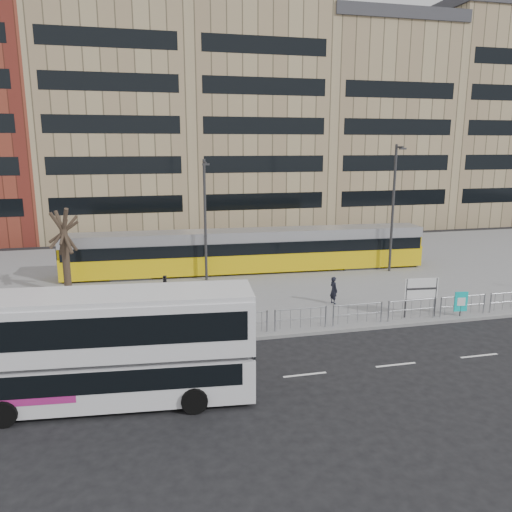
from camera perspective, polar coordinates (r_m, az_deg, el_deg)
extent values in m
plane|color=black|center=(24.65, 7.02, -8.89)|extent=(120.00, 120.00, 0.00)
cube|color=gray|center=(35.58, 0.35, -1.94)|extent=(64.00, 24.00, 0.15)
cube|color=gray|center=(24.67, 6.99, -8.69)|extent=(64.00, 0.25, 0.17)
cube|color=tan|center=(55.54, -15.71, 14.17)|extent=(14.00, 16.00, 22.00)
cube|color=#38383D|center=(57.16, -16.47, 25.85)|extent=(14.40, 16.40, 1.20)
cube|color=tan|center=(56.87, -1.00, 15.58)|extent=(14.00, 16.00, 24.00)
cube|color=tan|center=(61.34, 12.27, 13.68)|extent=(14.00, 16.00, 21.00)
cube|color=#38383D|center=(62.61, 12.78, 23.88)|extent=(14.40, 16.40, 1.20)
cube|color=tan|center=(68.52, 23.26, 13.66)|extent=(14.00, 16.00, 23.00)
cube|color=#38383D|center=(70.02, 24.18, 23.57)|extent=(14.40, 16.40, 1.20)
cylinder|color=#9A9CA2|center=(25.41, 10.96, -5.49)|extent=(32.00, 0.05, 0.05)
cylinder|color=#9A9CA2|center=(25.57, 10.91, -6.56)|extent=(32.00, 0.04, 0.04)
cylinder|color=#9A9CA2|center=(24.20, -26.75, -8.84)|extent=(0.07, 0.07, 1.10)
cube|color=white|center=(21.66, 13.31, -12.26)|extent=(62.00, 0.12, 0.01)
cube|color=silver|center=(18.84, -16.38, -13.13)|extent=(10.29, 3.28, 1.56)
cube|color=silver|center=(18.11, -16.75, -7.60)|extent=(10.29, 3.28, 1.93)
cube|color=silver|center=(17.79, -16.96, -4.53)|extent=(10.28, 3.18, 0.28)
cube|color=black|center=(18.62, -15.02, -12.11)|extent=(8.46, 3.14, 0.78)
cube|color=black|center=(18.05, -16.79, -7.05)|extent=(9.74, 3.26, 1.01)
cube|color=#A82174|center=(19.34, -23.29, -13.13)|extent=(2.97, 2.62, 0.46)
cylinder|color=black|center=(17.81, -7.04, -16.09)|extent=(0.94, 0.36, 0.92)
cylinder|color=black|center=(19.90, -7.18, -12.87)|extent=(0.94, 0.36, 0.92)
cylinder|color=black|center=(18.82, -26.92, -15.79)|extent=(0.94, 0.36, 0.92)
cylinder|color=black|center=(20.81, -24.84, -12.82)|extent=(0.94, 0.36, 0.92)
cube|color=#DCB70B|center=(35.54, -0.83, -0.40)|extent=(25.51, 3.61, 1.45)
cube|color=black|center=(35.33, -0.84, 1.18)|extent=(25.15, 3.64, 0.82)
cube|color=#BBBBC0|center=(35.18, -0.84, 2.41)|extent=(25.51, 3.42, 0.73)
cube|color=#DCB70B|center=(39.30, 16.94, 1.18)|extent=(1.19, 2.10, 2.36)
cube|color=#DCB70B|center=(35.49, -20.58, -0.26)|extent=(1.19, 2.10, 2.36)
cylinder|color=#2D2D30|center=(35.39, -0.83, 0.67)|extent=(2.27, 2.27, 2.72)
cube|color=#2D2D30|center=(37.89, 11.45, -0.82)|extent=(2.83, 2.41, 0.45)
cube|color=#2D2D30|center=(35.28, -14.03, -1.94)|extent=(2.83, 2.41, 0.45)
cylinder|color=#2D2D30|center=(27.15, 16.75, -4.65)|extent=(0.09, 0.09, 2.08)
cylinder|color=#2D2D30|center=(27.85, 19.82, -4.44)|extent=(0.09, 0.09, 2.08)
cube|color=white|center=(27.35, 18.37, -3.55)|extent=(1.81, 0.26, 1.09)
cylinder|color=#2D2D30|center=(28.53, 22.31, -5.69)|extent=(0.06, 0.06, 0.71)
cube|color=#0DC4C2|center=(28.40, 22.38, -4.84)|extent=(0.71, 0.14, 1.06)
cube|color=white|center=(28.38, 22.42, -4.85)|extent=(0.44, 0.07, 0.44)
imported|color=black|center=(28.67, 8.87, -3.88)|extent=(0.50, 0.65, 1.58)
cylinder|color=#2D2D30|center=(23.18, -10.24, -6.07)|extent=(0.12, 0.12, 3.00)
imported|color=#2D2D30|center=(22.86, -10.35, -3.45)|extent=(0.18, 0.22, 1.00)
cylinder|color=#2D2D30|center=(32.81, -5.82, 3.99)|extent=(0.18, 0.18, 7.97)
cylinder|color=#2D2D30|center=(32.07, -5.88, 10.59)|extent=(0.14, 0.90, 0.14)
cube|color=#2D2D30|center=(31.63, -5.76, 10.38)|extent=(0.45, 0.20, 0.12)
cylinder|color=#2D2D30|center=(36.28, 15.37, 5.17)|extent=(0.18, 0.18, 8.90)
cylinder|color=#2D2D30|center=(35.66, 16.08, 11.87)|extent=(0.14, 0.90, 0.14)
cube|color=#2D2D30|center=(35.27, 16.43, 11.69)|extent=(0.45, 0.20, 0.12)
cylinder|color=#32241B|center=(32.03, -20.88, -0.59)|extent=(0.44, 0.44, 4.00)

